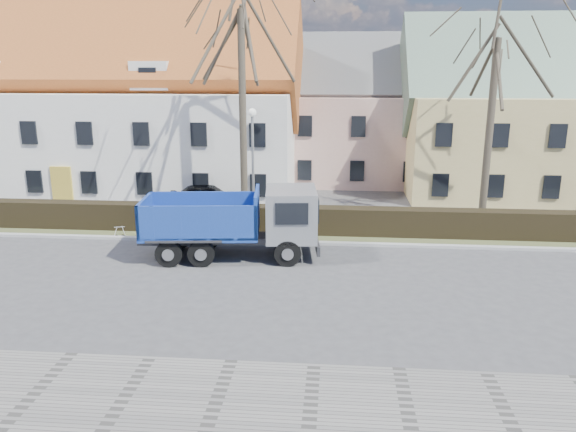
# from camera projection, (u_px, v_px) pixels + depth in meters

# --- Properties ---
(ground) EXTENTS (120.00, 120.00, 0.00)m
(ground) POSITION_uv_depth(u_px,v_px,m) (261.00, 281.00, 20.86)
(ground) COLOR #424244
(sidewalk_near) EXTENTS (80.00, 5.00, 0.08)m
(sidewalk_near) POSITION_uv_depth(u_px,v_px,m) (211.00, 417.00, 12.67)
(sidewalk_near) COLOR gray
(sidewalk_near) RESTS_ON ground
(curb_far) EXTENTS (80.00, 0.30, 0.12)m
(curb_far) POSITION_uv_depth(u_px,v_px,m) (275.00, 242.00, 25.27)
(curb_far) COLOR #A1A1A0
(curb_far) RESTS_ON ground
(grass_strip) EXTENTS (80.00, 3.00, 0.10)m
(grass_strip) POSITION_uv_depth(u_px,v_px,m) (278.00, 232.00, 26.81)
(grass_strip) COLOR #47502D
(grass_strip) RESTS_ON ground
(hedge) EXTENTS (60.00, 0.90, 1.30)m
(hedge) POSITION_uv_depth(u_px,v_px,m) (278.00, 221.00, 26.47)
(hedge) COLOR black
(hedge) RESTS_ON ground
(building_white) EXTENTS (26.80, 10.80, 9.50)m
(building_white) POSITION_uv_depth(u_px,v_px,m) (93.00, 114.00, 36.13)
(building_white) COLOR white
(building_white) RESTS_ON ground
(building_pink) EXTENTS (10.80, 8.80, 8.00)m
(building_pink) POSITION_uv_depth(u_px,v_px,m) (356.00, 122.00, 38.74)
(building_pink) COLOR tan
(building_pink) RESTS_ON ground
(building_yellow) EXTENTS (18.80, 10.80, 8.50)m
(building_yellow) POSITION_uv_depth(u_px,v_px,m) (552.00, 124.00, 34.78)
(building_yellow) COLOR tan
(building_yellow) RESTS_ON ground
(tree_1) EXTENTS (9.20, 9.20, 12.65)m
(tree_1) POSITION_uv_depth(u_px,v_px,m) (242.00, 96.00, 27.58)
(tree_1) COLOR #3D362A
(tree_1) RESTS_ON ground
(tree_2) EXTENTS (8.00, 8.00, 11.00)m
(tree_2) POSITION_uv_depth(u_px,v_px,m) (491.00, 114.00, 26.78)
(tree_2) COLOR #3D362A
(tree_2) RESTS_ON ground
(dump_truck) EXTENTS (7.74, 3.54, 3.00)m
(dump_truck) POSITION_uv_depth(u_px,v_px,m) (225.00, 222.00, 23.08)
(dump_truck) COLOR navy
(dump_truck) RESTS_ON ground
(streetlight) EXTENTS (0.46, 0.46, 5.90)m
(streetlight) POSITION_uv_depth(u_px,v_px,m) (253.00, 169.00, 26.95)
(streetlight) COLOR #979797
(streetlight) RESTS_ON ground
(cart_frame) EXTENTS (0.75, 0.58, 0.60)m
(cart_frame) POSITION_uv_depth(u_px,v_px,m) (115.00, 232.00, 25.96)
(cart_frame) COLOR silver
(cart_frame) RESTS_ON ground
(parked_car_a) EXTENTS (4.46, 2.37, 1.45)m
(parked_car_a) POSITION_uv_depth(u_px,v_px,m) (208.00, 197.00, 31.08)
(parked_car_a) COLOR black
(parked_car_a) RESTS_ON ground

